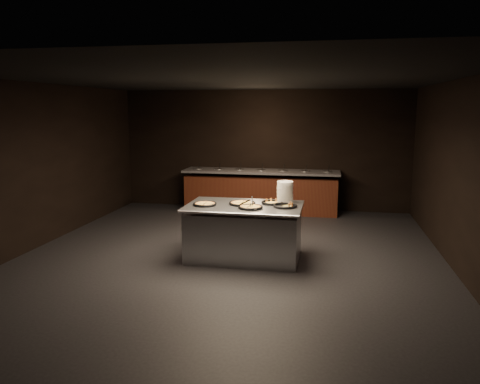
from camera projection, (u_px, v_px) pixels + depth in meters
The scene contains 11 objects.
room at pixel (230, 171), 7.57m from camera, with size 7.02×8.02×2.92m.
salad_bar at pixel (261, 194), 11.19m from camera, with size 3.70×0.83×1.18m.
serving_counter at pixel (244, 233), 7.69m from camera, with size 1.89×1.22×0.90m.
plate_stack at pixel (285, 192), 7.78m from camera, with size 0.27×0.27×0.36m, color white.
pan_veggie_whole at pixel (205, 204), 7.60m from camera, with size 0.39×0.39×0.04m.
pan_cheese_whole at pixel (242, 203), 7.66m from camera, with size 0.44×0.44×0.04m.
pan_cheese_slices_a at pixel (272, 202), 7.73m from camera, with size 0.36×0.36×0.04m.
pan_cheese_slices_b at pixel (250, 207), 7.36m from camera, with size 0.40×0.40×0.04m.
pan_veggie_slices at pixel (285, 206), 7.46m from camera, with size 0.39×0.39×0.04m.
server_left at pixel (252, 201), 7.58m from camera, with size 0.13×0.29×0.14m.
server_right at pixel (247, 205), 7.26m from camera, with size 0.33×0.12×0.16m.
Camera 1 is at (1.56, -7.35, 2.44)m, focal length 35.00 mm.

